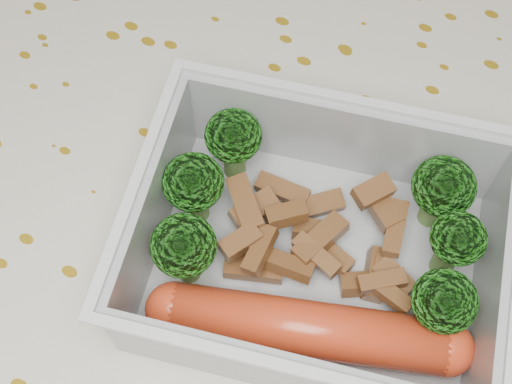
% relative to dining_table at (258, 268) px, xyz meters
% --- Properties ---
extents(dining_table, '(1.40, 0.90, 0.75)m').
position_rel_dining_table_xyz_m(dining_table, '(0.00, 0.00, 0.00)').
color(dining_table, brown).
rests_on(dining_table, ground).
extents(tablecloth, '(1.46, 0.96, 0.19)m').
position_rel_dining_table_xyz_m(tablecloth, '(0.00, 0.00, 0.05)').
color(tablecloth, beige).
rests_on(tablecloth, dining_table).
extents(lunch_container, '(0.22, 0.19, 0.07)m').
position_rel_dining_table_xyz_m(lunch_container, '(0.04, -0.02, 0.11)').
color(lunch_container, '#B8BEC4').
rests_on(lunch_container, tablecloth).
extents(broccoli_florets, '(0.17, 0.13, 0.05)m').
position_rel_dining_table_xyz_m(broccoli_florets, '(0.04, -0.00, 0.13)').
color(broccoli_florets, '#608C3F').
rests_on(broccoli_florets, lunch_container).
extents(meat_pile, '(0.12, 0.09, 0.03)m').
position_rel_dining_table_xyz_m(meat_pile, '(0.04, -0.01, 0.11)').
color(meat_pile, brown).
rests_on(meat_pile, lunch_container).
extents(sausage, '(0.16, 0.08, 0.03)m').
position_rel_dining_table_xyz_m(sausage, '(0.06, -0.05, 0.11)').
color(sausage, red).
rests_on(sausage, lunch_container).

